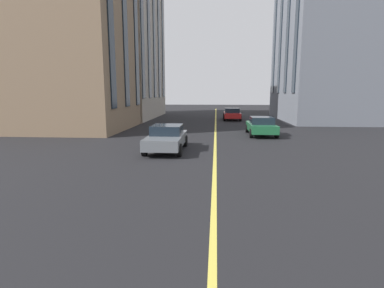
# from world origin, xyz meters

# --- Properties ---
(lane_centre_line) EXTENTS (80.00, 0.16, 0.01)m
(lane_centre_line) POSITION_xyz_m (20.00, 0.00, 0.00)
(lane_centre_line) COLOR #D8C64C
(lane_centre_line) RESTS_ON ground_plane
(car_red_oncoming) EXTENTS (4.40, 1.95, 1.37)m
(car_red_oncoming) POSITION_xyz_m (35.44, -1.85, 0.70)
(car_red_oncoming) COLOR #B21E1E
(car_red_oncoming) RESTS_ON ground_plane
(car_grey_near) EXTENTS (4.40, 1.95, 1.37)m
(car_grey_near) POSITION_xyz_m (16.43, 2.61, 0.70)
(car_grey_near) COLOR slate
(car_grey_near) RESTS_ON ground_plane
(car_green_parked_b) EXTENTS (4.40, 1.95, 1.37)m
(car_green_parked_b) POSITION_xyz_m (22.90, -3.35, 0.70)
(car_green_parked_b) COLOR #1E6038
(car_green_parked_b) RESTS_ON ground_plane
(building_left_near) EXTENTS (15.05, 12.40, 18.01)m
(building_left_near) POSITION_xyz_m (37.80, 13.64, 9.00)
(building_left_near) COLOR #A89E8E
(building_left_near) RESTS_ON ground_plane
(building_right_near) EXTENTS (14.76, 9.01, 22.06)m
(building_right_near) POSITION_xyz_m (36.48, -11.94, 11.03)
(building_right_near) COLOR slate
(building_right_near) RESTS_ON ground_plane
(building_left_far) EXTENTS (10.38, 8.73, 13.85)m
(building_left_far) POSITION_xyz_m (25.84, 11.81, 6.92)
(building_left_far) COLOR #846B51
(building_left_far) RESTS_ON ground_plane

